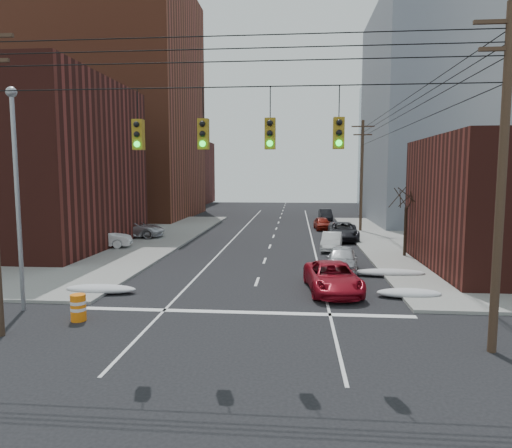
% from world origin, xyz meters
% --- Properties ---
extents(ground, '(160.00, 160.00, 0.00)m').
position_xyz_m(ground, '(0.00, 0.00, 0.00)').
color(ground, black).
rests_on(ground, ground).
extents(building_brick_tall, '(24.00, 20.00, 30.00)m').
position_xyz_m(building_brick_tall, '(-24.00, 48.00, 15.00)').
color(building_brick_tall, brown).
rests_on(building_brick_tall, ground).
extents(building_brick_far, '(22.00, 18.00, 12.00)m').
position_xyz_m(building_brick_far, '(-26.00, 74.00, 6.00)').
color(building_brick_far, '#461A15').
rests_on(building_brick_far, ground).
extents(building_office, '(22.00, 20.00, 25.00)m').
position_xyz_m(building_office, '(22.00, 44.00, 12.50)').
color(building_office, gray).
rests_on(building_office, ground).
extents(building_glass, '(20.00, 18.00, 22.00)m').
position_xyz_m(building_glass, '(24.00, 70.00, 11.00)').
color(building_glass, gray).
rests_on(building_glass, ground).
extents(utility_pole_right, '(2.20, 0.28, 11.00)m').
position_xyz_m(utility_pole_right, '(8.50, 3.00, 5.78)').
color(utility_pole_right, '#473323').
rests_on(utility_pole_right, ground).
extents(utility_pole_far, '(2.20, 0.28, 11.00)m').
position_xyz_m(utility_pole_far, '(8.50, 34.00, 5.78)').
color(utility_pole_far, '#473323').
rests_on(utility_pole_far, ground).
extents(traffic_signals, '(17.00, 0.42, 2.02)m').
position_xyz_m(traffic_signals, '(0.10, 2.97, 7.17)').
color(traffic_signals, black).
rests_on(traffic_signals, ground).
extents(street_light, '(0.44, 0.44, 9.32)m').
position_xyz_m(street_light, '(-9.50, 6.00, 5.54)').
color(street_light, gray).
rests_on(street_light, ground).
extents(bare_tree, '(2.09, 2.20, 4.93)m').
position_xyz_m(bare_tree, '(9.59, 20.00, 2.32)').
color(bare_tree, black).
rests_on(bare_tree, ground).
extents(snow_nw, '(3.50, 1.08, 0.42)m').
position_xyz_m(snow_nw, '(-7.40, 9.00, 0.21)').
color(snow_nw, silver).
rests_on(snow_nw, ground).
extents(snow_ne, '(3.00, 1.08, 0.42)m').
position_xyz_m(snow_ne, '(7.40, 9.50, 0.21)').
color(snow_ne, silver).
rests_on(snow_ne, ground).
extents(snow_east_far, '(4.00, 1.08, 0.42)m').
position_xyz_m(snow_east_far, '(7.40, 14.00, 0.21)').
color(snow_east_far, silver).
rests_on(snow_east_far, ground).
extents(red_pickup, '(2.90, 5.42, 1.45)m').
position_xyz_m(red_pickup, '(3.90, 10.24, 0.72)').
color(red_pickup, maroon).
rests_on(red_pickup, ground).
extents(parked_car_a, '(2.35, 4.67, 1.52)m').
position_xyz_m(parked_car_a, '(4.80, 14.89, 0.76)').
color(parked_car_a, '#BBBBC0').
rests_on(parked_car_a, ground).
extents(parked_car_b, '(1.96, 4.23, 1.34)m').
position_xyz_m(parked_car_b, '(4.80, 22.72, 0.67)').
color(parked_car_b, silver).
rests_on(parked_car_b, ground).
extents(parked_car_c, '(2.87, 5.72, 1.55)m').
position_xyz_m(parked_car_c, '(6.19, 28.12, 0.78)').
color(parked_car_c, black).
rests_on(parked_car_c, ground).
extents(parked_car_d, '(2.02, 4.59, 1.31)m').
position_xyz_m(parked_car_d, '(6.35, 28.39, 0.66)').
color(parked_car_d, '#B4B4B9').
rests_on(parked_car_d, ground).
extents(parked_car_e, '(1.85, 3.96, 1.31)m').
position_xyz_m(parked_car_e, '(4.80, 35.57, 0.65)').
color(parked_car_e, maroon).
rests_on(parked_car_e, ground).
extents(parked_car_f, '(1.63, 4.21, 1.37)m').
position_xyz_m(parked_car_f, '(5.76, 45.61, 0.68)').
color(parked_car_f, black).
rests_on(parked_car_f, ground).
extents(lot_car_a, '(4.60, 2.33, 1.45)m').
position_xyz_m(lot_car_a, '(-12.77, 21.47, 0.87)').
color(lot_car_a, silver).
rests_on(lot_car_a, sidewalk_nw).
extents(lot_car_b, '(5.78, 2.95, 1.56)m').
position_xyz_m(lot_car_b, '(-12.45, 27.26, 0.93)').
color(lot_car_b, silver).
rests_on(lot_car_b, sidewalk_nw).
extents(lot_car_c, '(4.90, 3.20, 1.32)m').
position_xyz_m(lot_car_c, '(-19.02, 22.60, 0.81)').
color(lot_car_c, black).
rests_on(lot_car_c, sidewalk_nw).
extents(lot_car_d, '(4.11, 2.84, 1.30)m').
position_xyz_m(lot_car_d, '(-16.09, 26.03, 0.80)').
color(lot_car_d, '#A6A6AB').
rests_on(lot_car_d, sidewalk_nw).
extents(construction_barrel, '(0.64, 0.64, 1.06)m').
position_xyz_m(construction_barrel, '(-6.50, 4.87, 0.55)').
color(construction_barrel, orange).
rests_on(construction_barrel, ground).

